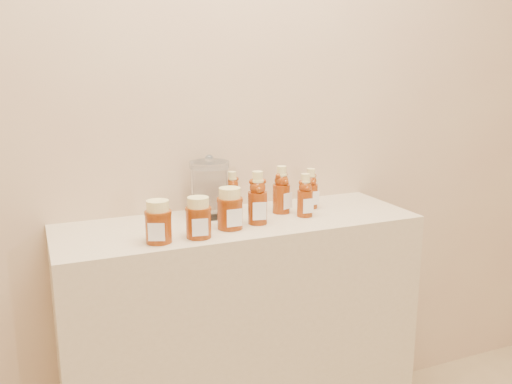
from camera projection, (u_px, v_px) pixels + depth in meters
name	position (u px, v px, depth m)	size (l,w,h in m)	color
wall_back	(218.00, 81.00, 1.88)	(3.50, 0.02, 2.70)	tan
display_table	(241.00, 343.00, 1.91)	(1.20, 0.40, 0.90)	tan
bear_bottle_back_left	(232.00, 189.00, 1.91)	(0.05, 0.05, 0.16)	#6A2408
bear_bottle_back_mid	(281.00, 187.00, 1.88)	(0.06, 0.06, 0.19)	#6A2408
bear_bottle_back_right	(311.00, 186.00, 1.95)	(0.06, 0.06, 0.16)	#6A2408
bear_bottle_front_left	(258.00, 194.00, 1.75)	(0.07, 0.07, 0.20)	#6A2408
bear_bottle_front_right	(305.00, 192.00, 1.84)	(0.06, 0.06, 0.17)	#6A2408
honey_jar_left	(158.00, 222.00, 1.57)	(0.08, 0.08, 0.13)	#6A2408
honey_jar_back	(230.00, 208.00, 1.70)	(0.08, 0.08, 0.13)	#6A2408
honey_jar_front	(198.00, 217.00, 1.61)	(0.08, 0.08, 0.12)	#6A2408
glass_canister	(210.00, 187.00, 1.83)	(0.13, 0.13, 0.21)	white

